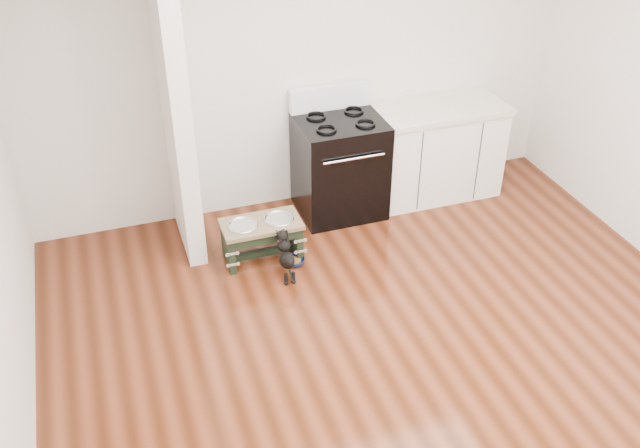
% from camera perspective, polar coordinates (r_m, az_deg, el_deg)
% --- Properties ---
extents(ground, '(5.00, 5.00, 0.00)m').
position_cam_1_polar(ground, '(5.15, 7.27, -11.53)').
color(ground, '#411B0B').
rests_on(ground, ground).
extents(room_shell, '(5.00, 5.00, 5.00)m').
position_cam_1_polar(room_shell, '(4.17, 8.82, 4.43)').
color(room_shell, silver).
rests_on(room_shell, ground).
extents(partition_wall, '(0.15, 0.80, 2.70)m').
position_cam_1_polar(partition_wall, '(5.80, -11.61, 9.77)').
color(partition_wall, silver).
rests_on(partition_wall, ground).
extents(oven_range, '(0.76, 0.69, 1.14)m').
position_cam_1_polar(oven_range, '(6.54, 1.58, 4.75)').
color(oven_range, black).
rests_on(oven_range, ground).
extents(cabinet_run, '(1.24, 0.64, 0.91)m').
position_cam_1_polar(cabinet_run, '(6.93, 9.19, 5.84)').
color(cabinet_run, white).
rests_on(cabinet_run, ground).
extents(dog_feeder, '(0.66, 0.35, 0.38)m').
position_cam_1_polar(dog_feeder, '(5.99, -4.68, -0.73)').
color(dog_feeder, black).
rests_on(dog_feeder, ground).
extents(puppy, '(0.12, 0.34, 0.41)m').
position_cam_1_polar(puppy, '(5.80, -2.76, -2.44)').
color(puppy, black).
rests_on(puppy, ground).
extents(floor_bowl, '(0.23, 0.23, 0.06)m').
position_cam_1_polar(floor_bowl, '(6.04, -2.06, -3.00)').
color(floor_bowl, '#0B1850').
rests_on(floor_bowl, ground).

